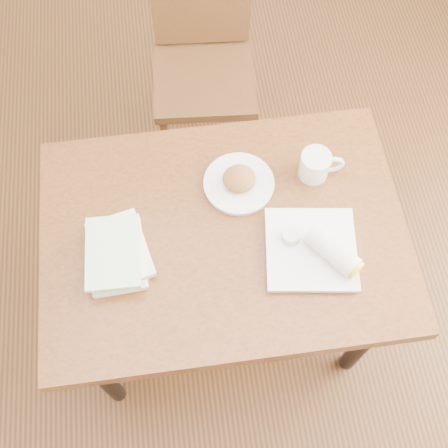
{
  "coord_description": "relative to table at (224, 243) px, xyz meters",
  "views": [
    {
      "loc": [
        -0.1,
        -0.74,
        2.32
      ],
      "look_at": [
        0.0,
        0.0,
        0.8
      ],
      "focal_mm": 45.0,
      "sensor_mm": 36.0,
      "label": 1
    }
  ],
  "objects": [
    {
      "name": "book_stack",
      "position": [
        -0.33,
        -0.04,
        0.12
      ],
      "size": [
        0.21,
        0.26,
        0.06
      ],
      "color": "white",
      "rests_on": "table"
    },
    {
      "name": "room_walls",
      "position": [
        0.0,
        0.0,
        0.97
      ],
      "size": [
        4.02,
        5.02,
        2.8
      ],
      "color": "white",
      "rests_on": "ground"
    },
    {
      "name": "chair_far",
      "position": [
        0.04,
        0.93,
        -0.11
      ],
      "size": [
        0.45,
        0.45,
        0.95
      ],
      "color": "#4A2D15",
      "rests_on": "ground"
    },
    {
      "name": "plate_burrito",
      "position": [
        0.27,
        -0.11,
        0.12
      ],
      "size": [
        0.31,
        0.31,
        0.09
      ],
      "color": "white",
      "rests_on": "table"
    },
    {
      "name": "coffee_mug",
      "position": [
        0.32,
        0.17,
        0.14
      ],
      "size": [
        0.14,
        0.1,
        0.1
      ],
      "color": "white",
      "rests_on": "table"
    },
    {
      "name": "table",
      "position": [
        0.0,
        0.0,
        0.0
      ],
      "size": [
        1.13,
        0.81,
        0.75
      ],
      "color": "brown",
      "rests_on": "ground"
    },
    {
      "name": "ground",
      "position": [
        0.0,
        0.0,
        -0.67
      ],
      "size": [
        4.0,
        5.0,
        0.01
      ],
      "primitive_type": "cube",
      "color": "#472814",
      "rests_on": "ground"
    },
    {
      "name": "plate_scone",
      "position": [
        0.07,
        0.16,
        0.11
      ],
      "size": [
        0.23,
        0.23,
        0.07
      ],
      "color": "white",
      "rests_on": "table"
    }
  ]
}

